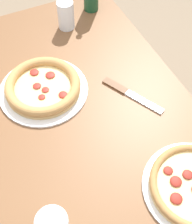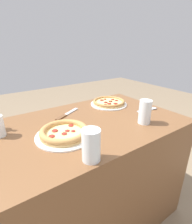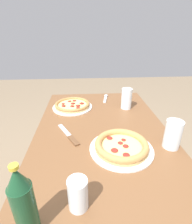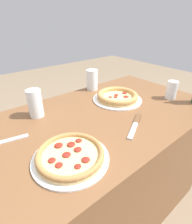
# 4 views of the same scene
# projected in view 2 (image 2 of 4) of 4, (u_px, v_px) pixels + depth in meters

# --- Properties ---
(ground_plane) EXTENTS (8.00, 8.00, 0.00)m
(ground_plane) POSITION_uv_depth(u_px,v_px,m) (86.00, 215.00, 1.33)
(ground_plane) COLOR #847056
(table) EXTENTS (1.22, 0.73, 0.77)m
(table) POSITION_uv_depth(u_px,v_px,m) (85.00, 175.00, 1.19)
(table) COLOR brown
(table) RESTS_ON ground_plane
(pizza_margherita) EXTENTS (0.30, 0.30, 0.05)m
(pizza_margherita) POSITION_uv_depth(u_px,v_px,m) (64.00, 133.00, 0.90)
(pizza_margherita) COLOR white
(pizza_margherita) RESTS_ON table
(pizza_salami) EXTENTS (0.28, 0.28, 0.04)m
(pizza_salami) POSITION_uv_depth(u_px,v_px,m) (109.00, 102.00, 1.35)
(pizza_salami) COLOR white
(pizza_salami) RESTS_ON table
(glass_red_wine) EXTENTS (0.08, 0.08, 0.14)m
(glass_red_wine) POSITION_uv_depth(u_px,v_px,m) (91.00, 146.00, 0.70)
(glass_red_wine) COLOR white
(glass_red_wine) RESTS_ON table
(glass_water) EXTENTS (0.07, 0.07, 0.14)m
(glass_water) POSITION_uv_depth(u_px,v_px,m) (145.00, 113.00, 1.03)
(glass_water) COLOR white
(glass_water) RESTS_ON table
(knife) EXTENTS (0.21, 0.13, 0.01)m
(knife) POSITION_uv_depth(u_px,v_px,m) (66.00, 114.00, 1.17)
(knife) COLOR brown
(knife) RESTS_ON table
(spoon) EXTENTS (0.17, 0.06, 0.01)m
(spoon) POSITION_uv_depth(u_px,v_px,m) (150.00, 109.00, 1.25)
(spoon) COLOR silver
(spoon) RESTS_ON table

